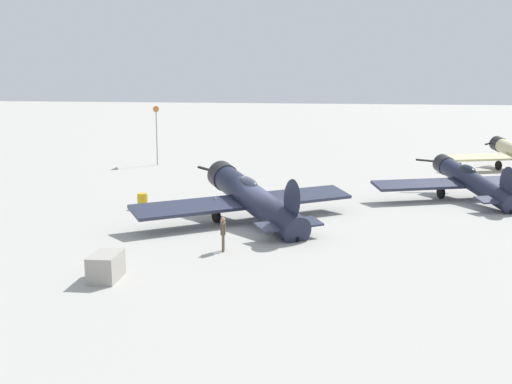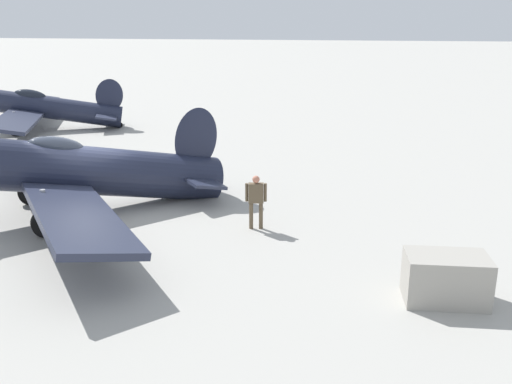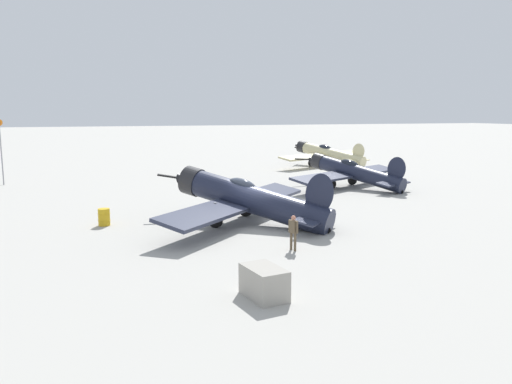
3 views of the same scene
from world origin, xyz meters
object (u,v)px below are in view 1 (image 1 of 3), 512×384
airplane_foreground (252,198)px  fuel_drum (143,201)px  airplane_mid_apron (470,181)px  ground_crew_mechanic (223,231)px  windsock_mast (157,111)px  equipment_crate (106,267)px

airplane_foreground → fuel_drum: size_ratio=11.70×
airplane_foreground → airplane_mid_apron: bearing=-94.0°
ground_crew_mechanic → windsock_mast: windsock_mast is taller
airplane_mid_apron → fuel_drum: size_ratio=13.13×
airplane_foreground → equipment_crate: 11.22m
equipment_crate → windsock_mast: 35.06m
airplane_foreground → ground_crew_mechanic: bearing=138.9°
airplane_foreground → airplane_mid_apron: airplane_foreground is taller
ground_crew_mechanic → airplane_foreground: bearing=77.6°
airplane_foreground → equipment_crate: airplane_foreground is taller
fuel_drum → windsock_mast: (-19.76, -7.44, 4.54)m
airplane_mid_apron → ground_crew_mechanic: size_ratio=7.72×
airplane_mid_apron → fuel_drum: 21.04m
fuel_drum → windsock_mast: size_ratio=0.17×
airplane_mid_apron → equipment_crate: 25.56m
airplane_foreground → ground_crew_mechanic: airplane_foreground is taller
equipment_crate → windsock_mast: (-32.70, -11.81, 4.48)m
ground_crew_mechanic → equipment_crate: bearing=-137.0°
airplane_mid_apron → equipment_crate: (20.49, -15.25, -0.79)m
fuel_drum → windsock_mast: bearing=-159.4°
ground_crew_mechanic → fuel_drum: size_ratio=1.70×
ground_crew_mechanic → fuel_drum: 11.03m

